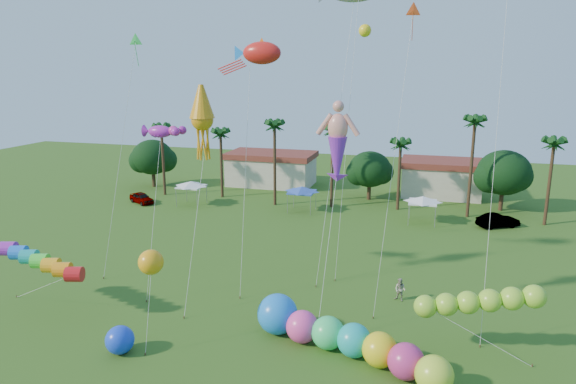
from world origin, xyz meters
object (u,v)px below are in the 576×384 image
(caterpillar_inflatable, at_px, (340,337))
(blue_ball, at_px, (120,340))
(car_b, at_px, (498,221))
(car_a, at_px, (142,198))
(spectator_b, at_px, (400,290))

(caterpillar_inflatable, distance_m, blue_ball, 13.19)
(car_b, bearing_deg, caterpillar_inflatable, 128.93)
(car_a, bearing_deg, spectator_b, -90.97)
(car_b, bearing_deg, spectator_b, 127.93)
(car_b, distance_m, blue_ball, 41.30)
(car_a, relative_size, caterpillar_inflatable, 0.32)
(spectator_b, bearing_deg, car_a, 170.45)
(caterpillar_inflatable, bearing_deg, car_b, 88.55)
(car_b, distance_m, spectator_b, 23.08)
(car_b, xyz_separation_m, caterpillar_inflatable, (-11.80, -29.74, 0.35))
(car_b, relative_size, spectator_b, 2.63)
(spectator_b, relative_size, caterpillar_inflatable, 0.14)
(spectator_b, bearing_deg, blue_ball, -121.70)
(blue_ball, bearing_deg, car_a, 119.55)
(car_b, distance_m, caterpillar_inflatable, 32.00)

